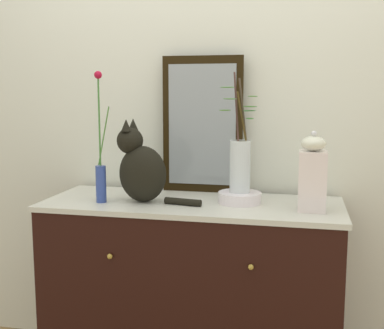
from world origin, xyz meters
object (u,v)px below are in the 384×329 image
Objects in this scene: cat_sitting at (141,168)px; sideboard at (192,293)px; jar_lidded_porcelain at (313,175)px; bowl_porcelain at (240,198)px; vase_slim_green at (101,170)px; vase_glass_clear at (240,162)px; mirror_leaning at (203,125)px.

sideboard is at bearing 11.97° from cat_sitting.
jar_lidded_porcelain is at bearing -6.68° from sideboard.
cat_sitting is at bearing 178.95° from jar_lidded_porcelain.
cat_sitting is at bearing -168.03° from sideboard.
sideboard is 0.84m from jar_lidded_porcelain.
jar_lidded_porcelain is (0.33, -0.09, 0.14)m from bowl_porcelain.
vase_slim_green reaches higher than vase_glass_clear.
vase_glass_clear is at bearing 8.52° from cat_sitting.
vase_slim_green is 1.10× the size of vase_glass_clear.
cat_sitting is at bearing -171.48° from vase_glass_clear.
bowl_porcelain is (0.23, -0.23, -0.33)m from mirror_leaning.
mirror_leaning reaches higher than jar_lidded_porcelain.
mirror_leaning reaches higher than bowl_porcelain.
cat_sitting is at bearing 16.63° from vase_slim_green.
mirror_leaning is at bearing 134.80° from bowl_porcelain.
vase_glass_clear is (0.00, -0.00, 0.17)m from bowl_porcelain.
cat_sitting is at bearing -128.63° from mirror_leaning.
jar_lidded_porcelain is at bearing -29.46° from mirror_leaning.
vase_glass_clear is 1.58× the size of jar_lidded_porcelain.
jar_lidded_porcelain reaches higher than sideboard.
cat_sitting is (-0.24, -0.05, 0.63)m from sideboard.
bowl_porcelain is 0.36× the size of vase_glass_clear.
mirror_leaning is 0.46m from bowl_porcelain.
sideboard is 4.01× the size of jar_lidded_porcelain.
sideboard is at bearing -90.21° from mirror_leaning.
vase_slim_green reaches higher than bowl_porcelain.
vase_slim_green reaches higher than cat_sitting.
cat_sitting is 0.76× the size of vase_glass_clear.
cat_sitting reaches higher than sideboard.
vase_slim_green is (-0.18, -0.05, -0.01)m from cat_sitting.
cat_sitting is 0.69× the size of vase_slim_green.
bowl_porcelain is (0.23, 0.02, 0.49)m from sideboard.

